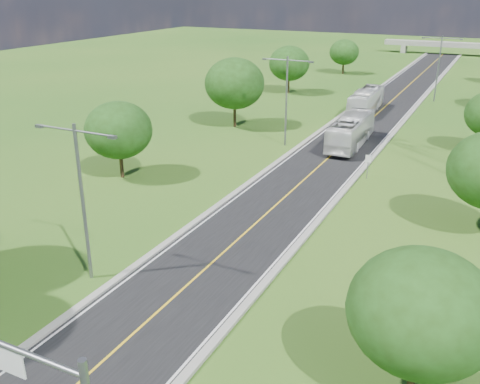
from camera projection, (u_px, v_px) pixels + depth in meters
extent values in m
plane|color=#245718|center=(368.00, 122.00, 71.53)|extent=(260.00, 260.00, 0.00)
cube|color=black|center=(378.00, 113.00, 76.52)|extent=(8.00, 150.00, 0.06)
cube|color=gray|center=(349.00, 109.00, 78.24)|extent=(0.50, 150.00, 0.22)
cube|color=gray|center=(409.00, 115.00, 74.74)|extent=(0.50, 150.00, 0.22)
cube|color=white|center=(10.00, 361.00, 17.36)|extent=(1.25, 0.06, 1.00)
cylinder|color=slate|center=(368.00, 167.00, 50.59)|extent=(0.08, 0.08, 2.40)
cube|color=white|center=(368.00, 159.00, 50.27)|extent=(0.55, 0.04, 0.70)
cube|color=gray|center=(404.00, 49.00, 142.02)|extent=(1.20, 3.00, 2.00)
cube|color=gray|center=(444.00, 44.00, 137.32)|extent=(30.00, 3.00, 1.20)
cylinder|color=slate|center=(83.00, 205.00, 32.12)|extent=(0.22, 0.22, 10.00)
cylinder|color=slate|center=(56.00, 128.00, 31.01)|extent=(2.80, 0.12, 0.12)
cylinder|color=slate|center=(94.00, 133.00, 29.86)|extent=(2.80, 0.12, 0.12)
cube|color=slate|center=(40.00, 126.00, 31.57)|extent=(0.50, 0.25, 0.18)
cube|color=slate|center=(112.00, 137.00, 29.34)|extent=(0.50, 0.25, 0.18)
cylinder|color=slate|center=(286.00, 102.00, 59.65)|extent=(0.22, 0.22, 10.00)
cylinder|color=slate|center=(276.00, 59.00, 58.55)|extent=(2.80, 0.12, 0.12)
cylinder|color=slate|center=(300.00, 61.00, 57.39)|extent=(2.80, 0.12, 0.12)
cube|color=slate|center=(265.00, 59.00, 59.10)|extent=(0.50, 0.25, 0.18)
cube|color=slate|center=(311.00, 62.00, 56.87)|extent=(0.50, 0.25, 0.18)
cylinder|color=slate|center=(438.00, 69.00, 82.24)|extent=(0.22, 0.22, 10.00)
cylinder|color=slate|center=(433.00, 38.00, 81.13)|extent=(2.80, 0.12, 0.12)
cylinder|color=slate|center=(452.00, 39.00, 79.98)|extent=(2.80, 0.12, 0.12)
cube|color=slate|center=(424.00, 38.00, 81.69)|extent=(0.50, 0.25, 0.18)
cube|color=slate|center=(461.00, 39.00, 79.46)|extent=(0.50, 0.25, 0.18)
cylinder|color=black|center=(121.00, 164.00, 50.93)|extent=(0.36, 0.36, 2.70)
ellipsoid|color=#1E3E11|center=(119.00, 130.00, 49.72)|extent=(6.30, 6.30, 5.36)
cylinder|color=black|center=(235.00, 114.00, 68.77)|extent=(0.36, 0.36, 3.24)
ellipsoid|color=#1E3E11|center=(235.00, 83.00, 67.32)|extent=(7.56, 7.56, 6.43)
cylinder|color=black|center=(288.00, 85.00, 89.68)|extent=(0.36, 0.36, 2.88)
ellipsoid|color=#1E3E11|center=(289.00, 63.00, 88.40)|extent=(6.72, 6.72, 5.71)
cylinder|color=black|center=(343.00, 68.00, 108.74)|extent=(0.36, 0.36, 2.52)
ellipsoid|color=#1E3E11|center=(344.00, 52.00, 107.62)|extent=(5.88, 5.88, 5.00)
cylinder|color=black|center=(412.00, 375.00, 23.55)|extent=(0.36, 0.36, 2.70)
ellipsoid|color=#1E3E11|center=(421.00, 311.00, 22.34)|extent=(6.30, 6.30, 5.36)
imported|color=silver|center=(351.00, 131.00, 60.54)|extent=(3.23, 12.30, 3.40)
imported|color=white|center=(366.00, 101.00, 76.27)|extent=(3.01, 11.85, 3.29)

